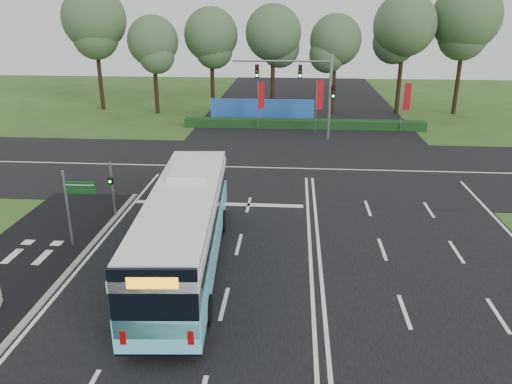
# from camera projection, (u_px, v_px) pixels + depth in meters

# --- Properties ---
(ground) EXTENTS (120.00, 120.00, 0.00)m
(ground) POSITION_uv_depth(u_px,v_px,m) (310.00, 248.00, 23.03)
(ground) COLOR #2F521B
(ground) RESTS_ON ground
(road_main) EXTENTS (20.00, 120.00, 0.04)m
(road_main) POSITION_uv_depth(u_px,v_px,m) (310.00, 247.00, 23.02)
(road_main) COLOR black
(road_main) RESTS_ON ground
(road_cross) EXTENTS (120.00, 14.00, 0.05)m
(road_cross) POSITION_uv_depth(u_px,v_px,m) (306.00, 169.00, 34.24)
(road_cross) COLOR black
(road_cross) RESTS_ON ground
(bike_path) EXTENTS (5.00, 18.00, 0.06)m
(bike_path) POSITION_uv_depth(u_px,v_px,m) (15.00, 268.00, 21.11)
(bike_path) COLOR black
(bike_path) RESTS_ON ground
(kerb_strip) EXTENTS (0.25, 18.00, 0.12)m
(kerb_strip) POSITION_uv_depth(u_px,v_px,m) (70.00, 270.00, 20.93)
(kerb_strip) COLOR gray
(kerb_strip) RESTS_ON ground
(city_bus) EXTENTS (3.61, 12.99, 3.68)m
(city_bus) POSITION_uv_depth(u_px,v_px,m) (185.00, 228.00, 20.63)
(city_bus) COLOR #6AE7F5
(city_bus) RESTS_ON ground
(pedestrian_signal) EXTENTS (0.28, 0.40, 3.02)m
(pedestrian_signal) POSITION_uv_depth(u_px,v_px,m) (112.00, 188.00, 25.83)
(pedestrian_signal) COLOR gray
(pedestrian_signal) RESTS_ON ground
(street_sign) EXTENTS (1.44, 0.11, 3.69)m
(street_sign) POSITION_uv_depth(u_px,v_px,m) (74.00, 199.00, 22.33)
(street_sign) COLOR gray
(street_sign) RESTS_ON ground
(banner_flag_left) EXTENTS (0.60, 0.30, 4.35)m
(banner_flag_left) POSITION_uv_depth(u_px,v_px,m) (260.00, 98.00, 44.41)
(banner_flag_left) COLOR gray
(banner_flag_left) RESTS_ON ground
(banner_flag_mid) EXTENTS (0.63, 0.33, 4.65)m
(banner_flag_mid) POSITION_uv_depth(u_px,v_px,m) (319.00, 98.00, 43.37)
(banner_flag_mid) COLOR gray
(banner_flag_mid) RESTS_ON ground
(banner_flag_right) EXTENTS (0.65, 0.07, 4.40)m
(banner_flag_right) POSITION_uv_depth(u_px,v_px,m) (406.00, 100.00, 43.63)
(banner_flag_right) COLOR gray
(banner_flag_right) RESTS_ON ground
(traffic_light_gantry) EXTENTS (8.41, 0.28, 7.00)m
(traffic_light_gantry) POSITION_uv_depth(u_px,v_px,m) (308.00, 83.00, 40.58)
(traffic_light_gantry) COLOR gray
(traffic_light_gantry) RESTS_ON ground
(hedge) EXTENTS (22.00, 1.20, 0.80)m
(hedge) POSITION_uv_depth(u_px,v_px,m) (304.00, 124.00, 45.81)
(hedge) COLOR black
(hedge) RESTS_ON ground
(blue_hoarding) EXTENTS (10.00, 0.30, 2.20)m
(blue_hoarding) POSITION_uv_depth(u_px,v_px,m) (262.00, 111.00, 48.19)
(blue_hoarding) COLOR blue
(blue_hoarding) RESTS_ON ground
(eucalyptus_row) EXTENTS (44.16, 7.87, 12.96)m
(eucalyptus_row) POSITION_uv_depth(u_px,v_px,m) (285.00, 27.00, 50.08)
(eucalyptus_row) COLOR black
(eucalyptus_row) RESTS_ON ground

